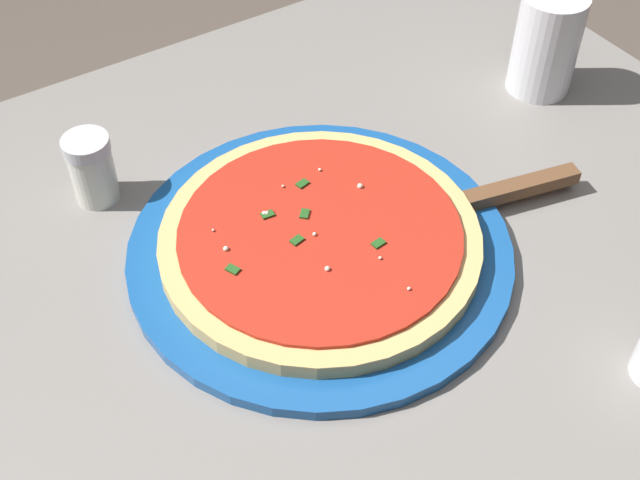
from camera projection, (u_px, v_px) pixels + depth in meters
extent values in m
cube|color=black|center=(428.00, 184.00, 1.41)|extent=(0.06, 0.06, 0.69)
cube|color=gray|center=(361.00, 274.00, 0.79)|extent=(0.94, 0.86, 0.03)
cylinder|color=#195199|center=(320.00, 250.00, 0.79)|extent=(0.36, 0.36, 0.01)
cylinder|color=#DBB26B|center=(320.00, 240.00, 0.78)|extent=(0.30, 0.30, 0.02)
cylinder|color=red|center=(320.00, 232.00, 0.77)|extent=(0.26, 0.26, 0.00)
sphere|color=#EFEACC|center=(380.00, 258.00, 0.74)|extent=(0.00, 0.00, 0.00)
sphere|color=#EFEACC|center=(226.00, 249.00, 0.75)|extent=(0.00, 0.00, 0.00)
sphere|color=#EFEACC|center=(264.00, 213.00, 0.78)|extent=(0.00, 0.00, 0.00)
sphere|color=#EFEACC|center=(267.00, 213.00, 0.78)|extent=(0.00, 0.00, 0.00)
sphere|color=#EFEACC|center=(314.00, 234.00, 0.76)|extent=(0.00, 0.00, 0.00)
sphere|color=#EFEACC|center=(410.00, 288.00, 0.72)|extent=(0.00, 0.00, 0.00)
sphere|color=#EFEACC|center=(360.00, 186.00, 0.81)|extent=(0.01, 0.01, 0.01)
sphere|color=#EFEACC|center=(283.00, 186.00, 0.81)|extent=(0.00, 0.00, 0.00)
sphere|color=#EFEACC|center=(327.00, 269.00, 0.73)|extent=(0.00, 0.00, 0.00)
sphere|color=#EFEACC|center=(320.00, 170.00, 0.82)|extent=(0.00, 0.00, 0.00)
sphere|color=#EFEACC|center=(213.00, 230.00, 0.77)|extent=(0.00, 0.00, 0.00)
cube|color=#23561E|center=(305.00, 214.00, 0.78)|extent=(0.01, 0.01, 0.00)
cube|color=#23561E|center=(297.00, 240.00, 0.76)|extent=(0.01, 0.01, 0.00)
cube|color=#23561E|center=(268.00, 214.00, 0.78)|extent=(0.01, 0.01, 0.00)
cube|color=#23561E|center=(233.00, 269.00, 0.73)|extent=(0.01, 0.01, 0.00)
cube|color=#23561E|center=(378.00, 243.00, 0.76)|extent=(0.01, 0.01, 0.00)
cube|color=#23561E|center=(302.00, 184.00, 0.81)|extent=(0.01, 0.01, 0.00)
cube|color=silver|center=(417.00, 219.00, 0.80)|extent=(0.10, 0.09, 0.00)
cube|color=brown|center=(519.00, 188.00, 0.83)|extent=(0.13, 0.05, 0.01)
cylinder|color=silver|center=(546.00, 43.00, 0.93)|extent=(0.07, 0.07, 0.12)
cylinder|color=silver|center=(93.00, 174.00, 0.82)|extent=(0.04, 0.04, 0.06)
cylinder|color=silver|center=(86.00, 145.00, 0.80)|extent=(0.05, 0.05, 0.01)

